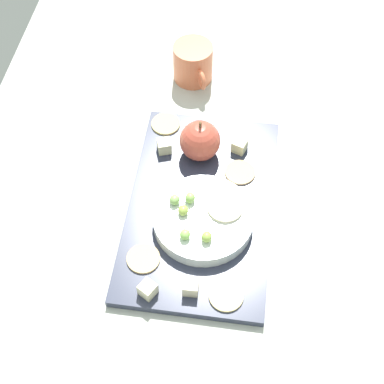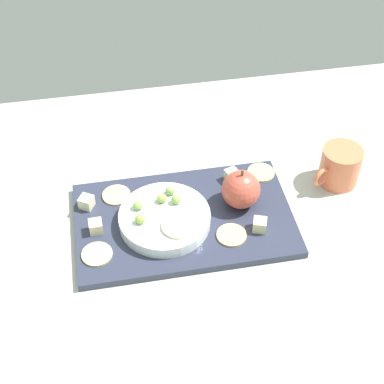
% 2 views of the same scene
% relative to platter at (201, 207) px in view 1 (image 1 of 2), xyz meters
% --- Properties ---
extents(table, '(1.42, 0.94, 0.04)m').
position_rel_platter_xyz_m(table, '(-0.01, 0.03, -0.03)').
color(table, '#B1B7AC').
rests_on(table, ground).
extents(platter, '(0.40, 0.24, 0.02)m').
position_rel_platter_xyz_m(platter, '(0.00, 0.00, 0.00)').
color(platter, '#2C3144').
rests_on(platter, table).
extents(serving_dish, '(0.17, 0.17, 0.02)m').
position_rel_platter_xyz_m(serving_dish, '(0.04, 0.01, 0.02)').
color(serving_dish, white).
rests_on(serving_dish, platter).
extents(apple_whole, '(0.07, 0.07, 0.07)m').
position_rel_platter_xyz_m(apple_whole, '(-0.11, -0.02, 0.04)').
color(apple_whole, '#BA4B39').
rests_on(apple_whole, platter).
extents(apple_stem, '(0.01, 0.01, 0.01)m').
position_rel_platter_xyz_m(apple_stem, '(-0.11, -0.02, 0.09)').
color(apple_stem, brown).
rests_on(apple_stem, apple_whole).
extents(cheese_cube_0, '(0.02, 0.02, 0.02)m').
position_rel_platter_xyz_m(cheese_cube_0, '(0.16, 0.01, 0.02)').
color(cheese_cube_0, beige).
rests_on(cheese_cube_0, platter).
extents(cheese_cube_1, '(0.03, 0.03, 0.02)m').
position_rel_platter_xyz_m(cheese_cube_1, '(-0.13, 0.05, 0.02)').
color(cheese_cube_1, beige).
rests_on(cheese_cube_1, platter).
extents(cheese_cube_2, '(0.03, 0.03, 0.02)m').
position_rel_platter_xyz_m(cheese_cube_2, '(0.17, -0.06, 0.02)').
color(cheese_cube_2, beige).
rests_on(cheese_cube_2, platter).
extents(cheese_cube_3, '(0.03, 0.03, 0.02)m').
position_rel_platter_xyz_m(cheese_cube_3, '(-0.11, -0.08, 0.02)').
color(cheese_cube_3, beige).
rests_on(cheese_cube_3, platter).
extents(cracker_0, '(0.05, 0.05, 0.00)m').
position_rel_platter_xyz_m(cracker_0, '(-0.17, -0.09, 0.01)').
color(cracker_0, '#DBC57B').
rests_on(cracker_0, platter).
extents(cracker_1, '(0.05, 0.05, 0.00)m').
position_rel_platter_xyz_m(cracker_1, '(-0.08, 0.06, 0.01)').
color(cracker_1, '#E0B47B').
rests_on(cracker_1, platter).
extents(cracker_2, '(0.05, 0.05, 0.00)m').
position_rel_platter_xyz_m(cracker_2, '(0.12, -0.08, 0.01)').
color(cracker_2, '#E1BB7D').
rests_on(cracker_2, platter).
extents(cracker_3, '(0.05, 0.05, 0.00)m').
position_rel_platter_xyz_m(cracker_3, '(0.16, 0.06, 0.01)').
color(cracker_3, '#DDC685').
rests_on(cracker_3, platter).
extents(grape_0, '(0.02, 0.02, 0.02)m').
position_rel_platter_xyz_m(grape_0, '(0.02, -0.04, 0.04)').
color(grape_0, '#87B460').
rests_on(grape_0, serving_dish).
extents(grape_1, '(0.02, 0.02, 0.02)m').
position_rel_platter_xyz_m(grape_1, '(0.08, -0.01, 0.04)').
color(grape_1, '#88C258').
rests_on(grape_1, serving_dish).
extents(grape_2, '(0.02, 0.02, 0.02)m').
position_rel_platter_xyz_m(grape_2, '(0.01, -0.02, 0.04)').
color(grape_2, '#90C25D').
rests_on(grape_2, serving_dish).
extents(grape_3, '(0.02, 0.02, 0.02)m').
position_rel_platter_xyz_m(grape_3, '(0.08, 0.02, 0.04)').
color(grape_3, '#91B64A').
rests_on(grape_3, serving_dish).
extents(grape_4, '(0.02, 0.02, 0.02)m').
position_rel_platter_xyz_m(grape_4, '(0.04, -0.02, 0.04)').
color(grape_4, '#94B04A').
rests_on(grape_4, serving_dish).
extents(apple_slice_0, '(0.06, 0.06, 0.01)m').
position_rel_platter_xyz_m(apple_slice_0, '(0.02, 0.04, 0.03)').
color(apple_slice_0, beige).
rests_on(apple_slice_0, serving_dish).
extents(cup, '(0.10, 0.08, 0.08)m').
position_rel_platter_xyz_m(cup, '(-0.32, -0.06, 0.03)').
color(cup, '#DE724A').
rests_on(cup, table).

